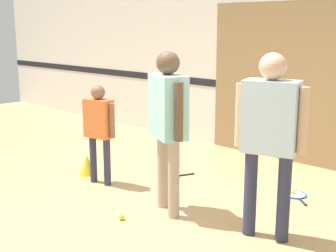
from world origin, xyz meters
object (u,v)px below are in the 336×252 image
(racket_spare_on_floor, at_px, (295,195))
(tennis_ball_near_instructor, at_px, (121,217))
(person_student_right, at_px, (270,127))
(person_instructor, at_px, (168,115))
(person_student_left, at_px, (99,124))
(racket_second_spare, at_px, (170,177))
(training_cone, at_px, (87,165))
(tennis_ball_by_spare_racket, at_px, (293,192))

(racket_spare_on_floor, relative_size, tennis_ball_near_instructor, 7.08)
(person_student_right, bearing_deg, racket_spare_on_floor, -90.99)
(person_instructor, xyz_separation_m, person_student_left, (-1.25, 0.08, -0.29))
(racket_second_spare, bearing_deg, training_cone, 150.03)
(person_student_left, bearing_deg, person_instructor, -14.13)
(racket_spare_on_floor, bearing_deg, racket_second_spare, -120.37)
(person_student_left, distance_m, tennis_ball_near_instructor, 1.41)
(racket_spare_on_floor, distance_m, training_cone, 2.71)
(person_student_left, relative_size, racket_spare_on_floor, 2.69)
(training_cone, bearing_deg, racket_second_spare, 36.62)
(person_instructor, relative_size, racket_second_spare, 3.17)
(person_student_right, distance_m, racket_spare_on_floor, 1.63)
(person_student_left, xyz_separation_m, racket_second_spare, (0.49, 0.77, -0.77))
(racket_second_spare, bearing_deg, person_instructor, -114.36)
(tennis_ball_near_instructor, height_order, training_cone, training_cone)
(tennis_ball_by_spare_racket, bearing_deg, racket_spare_on_floor, -17.10)
(person_student_right, relative_size, racket_spare_on_floor, 3.71)
(racket_second_spare, distance_m, tennis_ball_near_instructor, 1.46)
(person_student_right, relative_size, training_cone, 6.59)
(person_student_left, distance_m, tennis_ball_by_spare_racket, 2.48)
(person_student_right, xyz_separation_m, tennis_ball_by_spare_racket, (-0.38, 1.21, -1.04))
(person_student_left, bearing_deg, racket_spare_on_floor, 22.15)
(person_instructor, height_order, racket_spare_on_floor, person_instructor)
(racket_spare_on_floor, height_order, tennis_ball_near_instructor, tennis_ball_near_instructor)
(person_instructor, distance_m, training_cone, 1.92)
(racket_second_spare, height_order, tennis_ball_near_instructor, tennis_ball_near_instructor)
(person_student_left, relative_size, tennis_ball_near_instructor, 19.02)
(person_instructor, xyz_separation_m, racket_spare_on_floor, (0.77, 1.37, -1.05))
(person_student_right, distance_m, tennis_ball_by_spare_racket, 1.64)
(racket_second_spare, relative_size, tennis_ball_near_instructor, 8.20)
(racket_spare_on_floor, bearing_deg, person_student_right, -33.96)
(person_instructor, xyz_separation_m, tennis_ball_by_spare_racket, (0.72, 1.39, -1.03))
(person_instructor, bearing_deg, tennis_ball_near_instructor, -87.11)
(person_instructor, relative_size, racket_spare_on_floor, 3.67)
(person_instructor, relative_size, person_student_right, 0.99)
(person_student_left, bearing_deg, tennis_ball_by_spare_racket, 23.07)
(tennis_ball_near_instructor, distance_m, tennis_ball_by_spare_racket, 2.09)
(person_student_left, xyz_separation_m, racket_spare_on_floor, (2.02, 1.30, -0.77))
(person_student_right, bearing_deg, person_student_left, -13.84)
(racket_spare_on_floor, bearing_deg, tennis_ball_near_instructor, -76.60)
(person_student_right, xyz_separation_m, racket_second_spare, (-1.86, 0.66, -1.06))
(person_student_right, bearing_deg, person_instructor, -6.88)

